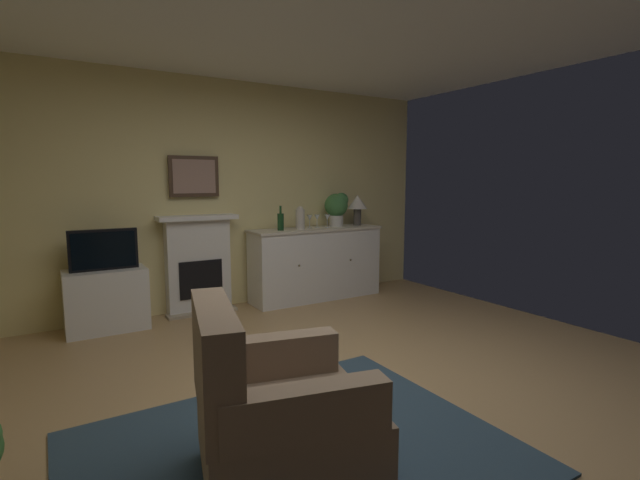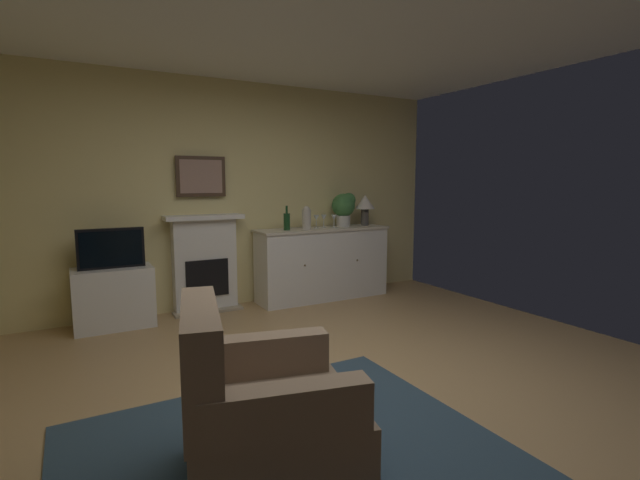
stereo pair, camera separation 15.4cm
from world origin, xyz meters
The scene contains 16 objects.
ground_plane centered at (0.00, 0.00, -0.05)m, with size 5.63×5.46×0.10m, color tan.
wall_rear centered at (0.00, 2.70, 1.31)m, with size 5.63×0.06×2.62m, color #EAD68C.
area_rug centered at (-0.70, -0.41, 0.01)m, with size 2.29×1.83×0.02m, color #2D4251.
fireplace_unit centered at (-0.33, 2.57, 0.55)m, with size 0.87×0.30×1.10m.
framed_picture centered at (-0.33, 2.62, 1.53)m, with size 0.55×0.04×0.45m.
sideboard_cabinet centered at (1.11, 2.39, 0.45)m, with size 1.70×0.49×0.90m.
table_lamp centered at (1.74, 2.39, 1.18)m, with size 0.26×0.26×0.40m.
wine_bottle centered at (0.60, 2.36, 1.00)m, with size 0.08×0.08×0.29m.
wine_glass_left centered at (1.02, 2.40, 1.02)m, with size 0.07×0.07×0.16m.
wine_glass_center centered at (1.13, 2.41, 1.02)m, with size 0.07×0.07×0.16m.
wine_glass_right centered at (1.24, 2.34, 1.02)m, with size 0.07×0.07×0.16m.
vase_decorative centered at (0.85, 2.34, 1.04)m, with size 0.11×0.11×0.28m.
tv_cabinet centered at (-1.31, 2.41, 0.31)m, with size 0.75×0.42×0.61m.
tv_set centered at (-1.31, 2.38, 0.81)m, with size 0.62×0.07×0.40m.
potted_plant_small centered at (1.45, 2.44, 1.15)m, with size 0.30×0.30×0.43m.
armchair centered at (-0.91, -0.58, 0.38)m, with size 0.96×0.92×0.92m.
Camera 1 is at (-1.78, -2.44, 1.47)m, focal length 25.51 mm.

